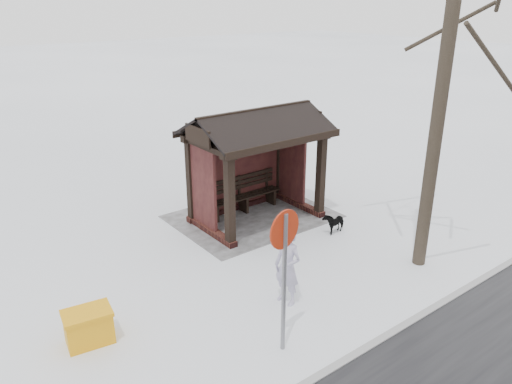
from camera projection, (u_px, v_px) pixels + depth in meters
ground at (257, 219)px, 13.79m from camera, size 120.00×120.00×0.00m
kerb at (428, 312)px, 9.72m from camera, size 120.00×0.15×0.06m
trampled_patch at (252, 216)px, 13.94m from camera, size 4.20×3.20×0.02m
bus_shelter at (253, 142)px, 13.12m from camera, size 3.60×2.40×3.09m
pedestrian at (288, 267)px, 9.77m from camera, size 0.49×0.65×1.60m
dog at (334, 222)px, 12.95m from camera, size 0.69×0.38×0.56m
grit_bin at (89, 327)px, 8.77m from camera, size 0.90×0.68×0.64m
road_sign at (284, 253)px, 8.05m from camera, size 0.67×0.14×2.63m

